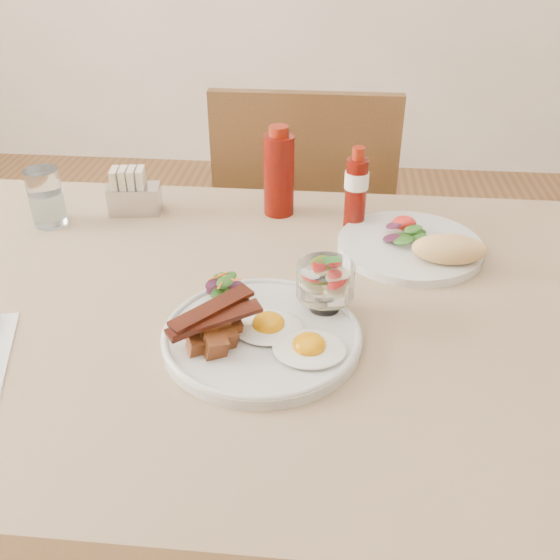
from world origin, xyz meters
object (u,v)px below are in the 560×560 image
(water_glass, at_px, (47,200))
(fruit_cup, at_px, (326,281))
(second_plate, at_px, (419,246))
(chair_far, at_px, (305,236))
(table, at_px, (281,354))
(main_plate, at_px, (262,337))
(hot_sauce_bottle, at_px, (356,189))
(sugar_caddy, at_px, (133,194))
(ketchup_bottle, at_px, (279,174))

(water_glass, bearing_deg, fruit_cup, -25.98)
(second_plate, bearing_deg, chair_far, 115.19)
(table, relative_size, chair_far, 1.43)
(main_plate, relative_size, fruit_cup, 3.27)
(hot_sauce_bottle, bearing_deg, main_plate, -109.41)
(table, xyz_separation_m, water_glass, (-0.46, 0.24, 0.14))
(sugar_caddy, height_order, water_glass, water_glass)
(main_plate, xyz_separation_m, ketchup_bottle, (-0.02, 0.42, 0.07))
(water_glass, bearing_deg, ketchup_bottle, 11.64)
(second_plate, height_order, water_glass, water_glass)
(fruit_cup, distance_m, hot_sauce_bottle, 0.30)
(chair_far, bearing_deg, table, -90.00)
(ketchup_bottle, relative_size, water_glass, 1.61)
(chair_far, distance_m, fruit_cup, 0.74)
(table, height_order, second_plate, second_plate)
(chair_far, bearing_deg, water_glass, -137.88)
(table, distance_m, hot_sauce_bottle, 0.35)
(main_plate, bearing_deg, fruit_cup, 39.02)
(table, bearing_deg, sugar_caddy, 136.04)
(hot_sauce_bottle, bearing_deg, chair_far, 106.40)
(ketchup_bottle, bearing_deg, sugar_caddy, -174.93)
(table, xyz_separation_m, ketchup_bottle, (-0.04, 0.33, 0.17))
(main_plate, xyz_separation_m, sugar_caddy, (-0.30, 0.39, 0.03))
(ketchup_bottle, bearing_deg, second_plate, -28.88)
(main_plate, bearing_deg, second_plate, 48.45)
(sugar_caddy, bearing_deg, second_plate, -20.27)
(ketchup_bottle, bearing_deg, chair_far, 83.89)
(main_plate, bearing_deg, ketchup_bottle, 92.27)
(ketchup_bottle, height_order, hot_sauce_bottle, ketchup_bottle)
(table, relative_size, fruit_cup, 15.54)
(main_plate, height_order, water_glass, water_glass)
(fruit_cup, bearing_deg, chair_far, 95.56)
(fruit_cup, bearing_deg, sugar_caddy, 140.12)
(fruit_cup, relative_size, hot_sauce_bottle, 0.55)
(table, height_order, sugar_caddy, sugar_caddy)
(second_plate, bearing_deg, sugar_caddy, 167.77)
(second_plate, relative_size, sugar_caddy, 2.41)
(second_plate, bearing_deg, ketchup_bottle, 151.12)
(table, xyz_separation_m, hot_sauce_bottle, (0.11, 0.29, 0.16))
(fruit_cup, bearing_deg, water_glass, 154.02)
(main_plate, height_order, hot_sauce_bottle, hot_sauce_bottle)
(chair_far, xyz_separation_m, water_glass, (-0.46, -0.42, 0.27))
(second_plate, bearing_deg, water_glass, 175.49)
(chair_far, xyz_separation_m, sugar_caddy, (-0.32, -0.36, 0.27))
(second_plate, relative_size, water_glass, 2.35)
(table, relative_size, ketchup_bottle, 7.62)
(second_plate, relative_size, hot_sauce_bottle, 1.63)
(main_plate, xyz_separation_m, second_plate, (0.24, 0.27, 0.01))
(water_glass, bearing_deg, hot_sauce_bottle, 4.18)
(fruit_cup, relative_size, ketchup_bottle, 0.49)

